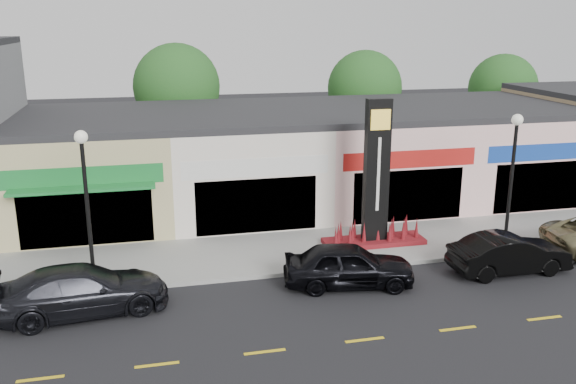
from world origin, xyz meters
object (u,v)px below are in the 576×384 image
object	(u,v)px
lamp_east_near	(512,168)
pylon_sign	(376,194)
lamp_west_near	(86,194)
car_black_sedan	(349,265)
car_black_conv	(509,254)
car_dark_sedan	(82,290)

from	to	relation	value
lamp_east_near	pylon_sign	world-z (taller)	pylon_sign
lamp_west_near	lamp_east_near	distance (m)	16.00
car_black_sedan	car_black_conv	world-z (taller)	car_black_sedan
lamp_west_near	car_dark_sedan	bearing A→B (deg)	-96.71
car_dark_sedan	car_black_sedan	world-z (taller)	car_dark_sedan
lamp_west_near	car_black_conv	bearing A→B (deg)	-7.46
pylon_sign	lamp_east_near	bearing A→B (deg)	-18.75
lamp_west_near	car_black_conv	size ratio (longest dim) A/B	1.22
pylon_sign	car_dark_sedan	world-z (taller)	pylon_sign
lamp_west_near	car_black_conv	xyz separation A→B (m)	(14.93, -1.96, -2.74)
car_dark_sedan	car_black_sedan	distance (m)	8.96
car_black_conv	car_black_sedan	bearing A→B (deg)	87.34
car_dark_sedan	car_black_sedan	bearing A→B (deg)	-97.68
lamp_west_near	lamp_east_near	world-z (taller)	same
car_dark_sedan	car_black_conv	distance (m)	15.15
lamp_east_near	car_dark_sedan	bearing A→B (deg)	-173.66
car_black_conv	lamp_west_near	bearing A→B (deg)	81.86
pylon_sign	car_black_conv	size ratio (longest dim) A/B	1.34
car_black_sedan	car_black_conv	xyz separation A→B (m)	(6.19, -0.21, -0.04)
car_black_conv	car_dark_sedan	bearing A→B (deg)	88.73
car_black_sedan	pylon_sign	bearing A→B (deg)	-23.66
pylon_sign	car_black_conv	xyz separation A→B (m)	(3.93, -3.65, -1.54)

